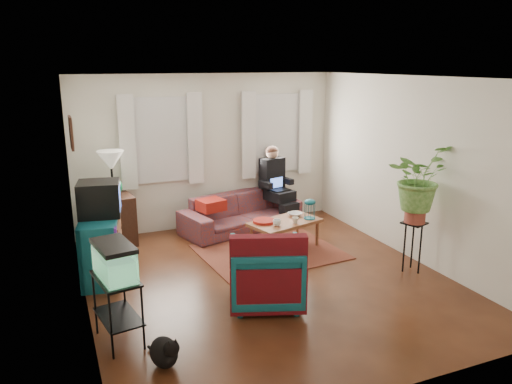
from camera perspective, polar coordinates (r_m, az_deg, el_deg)
name	(u,v)px	position (r m, az deg, el deg)	size (l,w,h in m)	color
floor	(268,280)	(6.66, 1.35, -10.01)	(4.50, 5.00, 0.01)	#4F2B14
ceiling	(269,77)	(6.06, 1.50, 12.96)	(4.50, 5.00, 0.01)	white
wall_back	(208,152)	(8.53, -5.47, 4.60)	(4.50, 0.01, 2.60)	silver
wall_front	(395,252)	(4.18, 15.63, -6.65)	(4.50, 0.01, 2.60)	silver
wall_left	(78,203)	(5.72, -19.63, -1.19)	(0.01, 5.00, 2.60)	silver
wall_right	(413,169)	(7.42, 17.51, 2.47)	(0.01, 5.00, 2.60)	silver
window_left	(161,140)	(8.27, -10.79, 5.85)	(1.08, 0.04, 1.38)	white
window_right	(276,133)	(8.91, 2.28, 6.72)	(1.08, 0.04, 1.38)	white
curtains_left	(162,141)	(8.19, -10.67, 5.77)	(1.36, 0.06, 1.50)	white
curtains_right	(278,134)	(8.84, 2.50, 6.65)	(1.36, 0.06, 1.50)	white
picture_frame	(72,133)	(6.43, -20.29, 6.35)	(0.04, 0.32, 0.40)	#3D2616
area_rug	(270,252)	(7.56, 1.56, -6.86)	(2.00, 1.60, 0.01)	brown
sofa	(241,207)	(8.45, -1.70, -1.67)	(2.07, 0.82, 0.81)	brown
seated_person	(275,188)	(8.83, 2.24, 0.48)	(0.52, 0.64, 1.24)	black
side_table	(115,221)	(8.05, -15.78, -3.16)	(0.54, 0.54, 0.78)	#3A1F15
table_lamp	(112,175)	(7.87, -16.14, 1.89)	(0.40, 0.40, 0.72)	white
dresser	(101,249)	(6.84, -17.29, -6.19)	(0.47, 0.94, 0.85)	#12696D
crt_tv	(99,199)	(6.73, -17.49, -0.74)	(0.52, 0.47, 0.45)	black
aquarium_stand	(118,310)	(5.36, -15.48, -12.86)	(0.35, 0.63, 0.70)	black
aquarium	(114,260)	(5.14, -15.88, -7.52)	(0.32, 0.57, 0.37)	#7FD899
black_cat	(164,349)	(4.97, -10.49, -17.26)	(0.26, 0.40, 0.34)	black
armchair	(266,270)	(5.91, 1.17, -8.85)	(0.83, 0.77, 0.85)	#12566D
serape_throw	(268,267)	(5.54, 1.43, -8.52)	(0.85, 0.20, 0.70)	#9E0A0A
coffee_table	(285,235)	(7.64, 3.31, -4.91)	(1.08, 0.59, 0.45)	brown
cup_a	(277,223)	(7.33, 2.41, -3.52)	(0.12, 0.12, 0.10)	white
cup_b	(295,220)	(7.47, 4.52, -3.24)	(0.10, 0.10, 0.09)	beige
bowl	(295,214)	(7.82, 4.47, -2.55)	(0.21, 0.21, 0.05)	white
snack_tray	(264,221)	(7.49, 0.90, -3.34)	(0.33, 0.33, 0.04)	#B21414
birdcage	(310,209)	(7.67, 6.16, -1.93)	(0.18, 0.18, 0.31)	#115B6B
plant_stand	(412,247)	(7.12, 17.43, -6.00)	(0.29, 0.29, 0.70)	black
potted_plant	(417,187)	(6.88, 17.95, 0.50)	(0.80, 0.69, 0.88)	#599947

